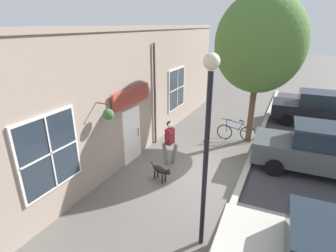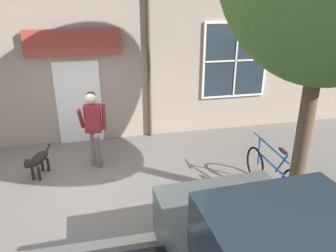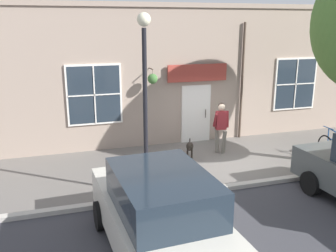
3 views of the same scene
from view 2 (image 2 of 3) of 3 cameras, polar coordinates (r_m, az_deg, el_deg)
ground_plane at (r=6.99m, az=-13.47°, el=-9.58°), size 90.00×90.00×0.00m
storefront_facade at (r=8.42m, az=-14.97°, el=13.51°), size 0.95×18.00×4.91m
pedestrian_walking at (r=7.19m, az=-12.90°, el=0.60°), size 0.62×0.60×1.72m
dog_on_leash at (r=7.34m, az=-21.77°, el=-5.54°), size 1.00×0.46×0.60m
leaning_bicycle at (r=6.71m, az=17.75°, el=-7.77°), size 1.72×0.29×1.01m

